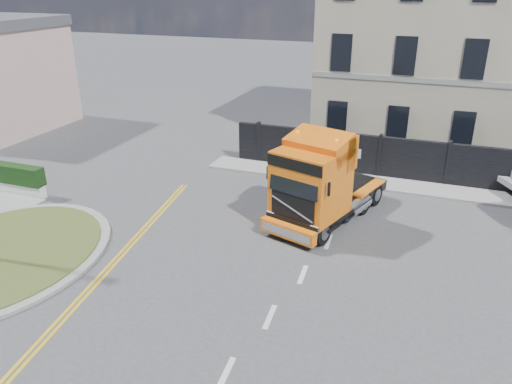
% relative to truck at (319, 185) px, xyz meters
% --- Properties ---
extents(ground, '(120.00, 120.00, 0.00)m').
position_rel_truck_xyz_m(ground, '(-2.50, -3.26, -1.59)').
color(ground, '#424244').
rests_on(ground, ground).
extents(hoarding_fence, '(18.80, 0.25, 2.00)m').
position_rel_truck_xyz_m(hoarding_fence, '(4.05, 5.74, -0.59)').
color(hoarding_fence, black).
rests_on(hoarding_fence, ground).
extents(georgian_building, '(12.30, 10.30, 12.80)m').
position_rel_truck_xyz_m(georgian_building, '(3.50, 13.24, 4.18)').
color(georgian_building, '#B6B191').
rests_on(georgian_building, ground).
extents(pavement_far, '(20.00, 1.60, 0.12)m').
position_rel_truck_xyz_m(pavement_far, '(3.50, 4.84, -1.53)').
color(pavement_far, gray).
rests_on(pavement_far, ground).
extents(truck, '(3.88, 6.31, 3.55)m').
position_rel_truck_xyz_m(truck, '(0.00, 0.00, 0.00)').
color(truck, black).
rests_on(truck, ground).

